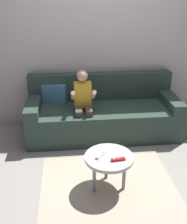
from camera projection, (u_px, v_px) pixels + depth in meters
ground_plane at (111, 180)px, 2.92m from camera, size 9.92×9.92×0.00m
wall_back at (96, 41)px, 3.75m from camera, size 4.96×0.05×2.50m
couch at (102, 114)px, 3.80m from camera, size 2.08×0.80×0.81m
person_seated_on_couch at (83, 102)px, 3.50m from camera, size 0.32×0.39×0.96m
coffee_table at (109, 160)px, 2.67m from camera, size 0.49×0.49×0.39m
area_rug at (108, 187)px, 2.81m from camera, size 1.41×1.18×0.01m
game_remote_red_near_edge at (118, 159)px, 2.58m from camera, size 0.14×0.05×0.03m
game_remote_white_center at (101, 155)px, 2.65m from camera, size 0.12×0.13×0.03m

